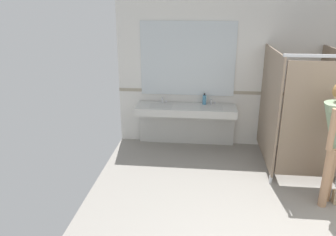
{
  "coord_description": "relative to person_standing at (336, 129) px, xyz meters",
  "views": [
    {
      "loc": [
        -1.75,
        -3.29,
        2.68
      ],
      "look_at": [
        -2.19,
        0.85,
        1.21
      ],
      "focal_mm": 35.53,
      "sensor_mm": 36.0,
      "label": 1
    }
  ],
  "objects": [
    {
      "name": "soap_dispenser",
      "position": [
        -1.71,
        1.84,
        -0.18
      ],
      "size": [
        0.07,
        0.07,
        0.22
      ],
      "color": "teal",
      "rests_on": "vanity_counter"
    },
    {
      "name": "wall_back_tile_band",
      "position": [
        -0.0,
        1.96,
        -0.06
      ],
      "size": [
        6.75,
        0.01,
        0.06
      ],
      "primitive_type": "cube",
      "color": "#9E937F",
      "rests_on": "wall_back"
    },
    {
      "name": "bathroom_stalls",
      "position": [
        0.35,
        0.98,
        -0.06
      ],
      "size": [
        2.04,
        1.52,
        2.01
      ],
      "color": "#84705B",
      "rests_on": "ground_plane"
    },
    {
      "name": "person_standing",
      "position": [
        0.0,
        0.0,
        0.0
      ],
      "size": [
        0.55,
        0.55,
        1.73
      ],
      "color": "tan",
      "rests_on": "ground_plane"
    },
    {
      "name": "vanity_counter",
      "position": [
        -2.05,
        1.76,
        -0.5
      ],
      "size": [
        1.86,
        0.53,
        0.95
      ],
      "color": "silver",
      "rests_on": "ground_plane"
    },
    {
      "name": "wall_back",
      "position": [
        -0.0,
        2.02,
        0.25
      ],
      "size": [
        6.75,
        0.12,
        2.71
      ],
      "primitive_type": "cube",
      "color": "silver",
      "rests_on": "ground_plane"
    },
    {
      "name": "mirror_panel",
      "position": [
        -2.05,
        1.95,
        0.56
      ],
      "size": [
        1.76,
        0.02,
        1.37
      ],
      "primitive_type": "cube",
      "color": "silver",
      "rests_on": "wall_back"
    }
  ]
}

